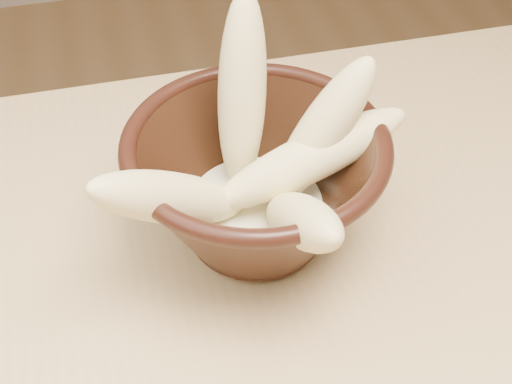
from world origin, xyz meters
TOP-DOWN VIEW (x-y plane):
  - bowl at (-0.16, 0.16)m, footprint 0.19×0.19m
  - milk_puddle at (-0.16, 0.16)m, footprint 0.11×0.11m
  - banana_upright at (-0.16, 0.20)m, footprint 0.06×0.08m
  - banana_left at (-0.22, 0.13)m, footprint 0.14×0.10m
  - banana_right at (-0.11, 0.16)m, footprint 0.10×0.05m
  - banana_across at (-0.12, 0.15)m, footprint 0.16×0.05m
  - banana_front at (-0.14, 0.10)m, footprint 0.04×0.13m

SIDE VIEW (x-z plane):
  - milk_puddle at x=-0.16m, z-range 0.78..0.79m
  - bowl at x=-0.16m, z-range 0.76..0.86m
  - banana_front at x=-0.14m, z-range 0.77..0.88m
  - banana_across at x=-0.12m, z-range 0.79..0.87m
  - banana_left at x=-0.22m, z-range 0.78..0.90m
  - banana_right at x=-0.11m, z-range 0.78..0.91m
  - banana_upright at x=-0.16m, z-range 0.78..0.94m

